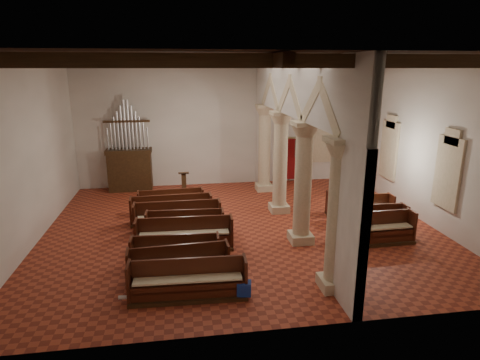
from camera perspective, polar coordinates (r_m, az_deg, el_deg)
name	(u,v)px	position (r m, az deg, el deg)	size (l,w,h in m)	color
floor	(241,228)	(14.85, 0.16, -6.80)	(14.00, 14.00, 0.00)	#9C3A22
ceiling	(241,58)	(13.73, 0.18, 17.02)	(14.00, 14.00, 0.00)	black
wall_back	(223,124)	(19.85, -2.50, 7.91)	(14.00, 0.02, 6.00)	white
wall_front	(286,203)	(8.29, 6.54, -3.28)	(14.00, 0.02, 6.00)	white
wall_left	(27,154)	(14.66, -28.02, 3.30)	(0.02, 12.00, 6.00)	white
wall_right	(426,142)	(16.55, 24.98, 4.90)	(0.02, 12.00, 6.00)	white
ceiling_beams	(241,63)	(13.72, 0.18, 16.27)	(13.80, 11.80, 0.30)	#3F2814
arcade	(292,130)	(14.27, 7.39, 7.02)	(0.90, 11.90, 6.00)	beige
window_right_a	(449,173)	(15.49, 27.57, 0.89)	(0.03, 1.00, 2.20)	#2C634E
window_right_b	(390,150)	(18.77, 20.53, 4.00)	(0.03, 1.00, 2.20)	#2C634E
window_back	(320,138)	(21.08, 11.24, 5.88)	(1.00, 0.03, 2.20)	#2C634E
pipe_organ	(130,162)	(19.69, -15.43, 2.47)	(2.10, 0.85, 4.40)	#3F2814
lectern	(184,185)	(18.54, -7.97, -0.74)	(0.47, 0.48, 1.17)	#3A1C12
dossal_curtain	(291,159)	(20.77, 7.24, 3.00)	(1.80, 0.07, 2.17)	#9C1511
processional_banner	(300,169)	(20.20, 8.49, 1.55)	(0.54, 0.69, 2.43)	#3F2814
hymnal_box_a	(244,288)	(10.54, 0.58, -15.14)	(0.36, 0.29, 0.36)	#151893
hymnal_box_b	(231,263)	(11.78, -1.25, -11.76)	(0.30, 0.24, 0.30)	navy
hymnal_box_c	(223,220)	(14.89, -2.47, -5.72)	(0.30, 0.24, 0.30)	navy
tube_heater_a	(138,297)	(10.73, -14.27, -15.80)	(0.10, 0.10, 0.97)	silver
tube_heater_b	(150,292)	(10.87, -12.62, -15.27)	(0.09, 0.09, 0.93)	silver
nave_pew_0	(188,286)	(10.61, -7.37, -14.69)	(3.00, 0.79, 1.03)	#3F2814
nave_pew_1	(179,269)	(11.43, -8.63, -12.43)	(2.80, 0.82, 0.99)	#3F2814
nave_pew_2	(176,257)	(12.12, -9.14, -10.77)	(2.59, 0.76, 0.97)	#3F2814
nave_pew_3	(185,239)	(13.18, -7.86, -8.33)	(3.12, 0.81, 1.06)	#3F2814
nave_pew_4	(185,230)	(13.92, -7.77, -7.05)	(2.67, 0.80, 1.01)	#3F2814
nave_pew_5	(178,222)	(14.62, -8.82, -5.86)	(3.08, 0.73, 1.09)	#3F2814
nave_pew_6	(172,214)	(15.44, -9.67, -4.75)	(3.06, 0.82, 1.05)	#3F2814
nave_pew_7	(171,205)	(16.46, -9.76, -3.57)	(2.65, 0.81, 0.96)	#3F2814
aisle_pew_0	(385,232)	(14.38, 19.89, -7.01)	(1.95, 0.77, 1.07)	#3F2814
aisle_pew_1	(376,224)	(15.03, 18.82, -5.97)	(2.11, 0.76, 1.04)	#3F2814
aisle_pew_2	(366,212)	(16.14, 17.46, -4.39)	(2.06, 0.71, 1.01)	#3F2814
aisle_pew_3	(349,207)	(16.56, 15.19, -3.73)	(1.78, 0.76, 0.98)	#3F2814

